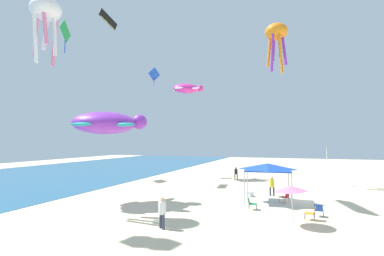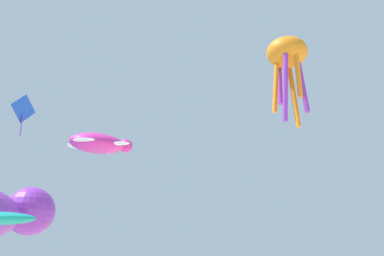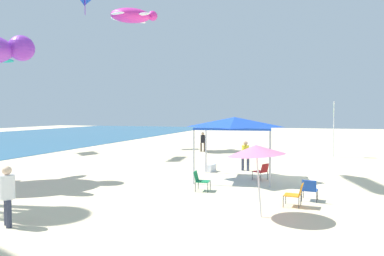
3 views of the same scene
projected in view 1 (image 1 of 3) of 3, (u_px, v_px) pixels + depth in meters
name	position (u px, v px, depth m)	size (l,w,h in m)	color
ground	(296.00, 201.00, 22.88)	(120.00, 120.00, 0.10)	beige
ocean_strip	(5.00, 181.00, 34.29)	(120.00, 29.82, 0.02)	#28668E
canopy_tent	(267.00, 167.00, 22.39)	(3.57, 3.75, 3.05)	#B7B7BC
beach_umbrella	(290.00, 189.00, 16.10)	(1.79, 1.81, 2.33)	silver
folding_chair_left_of_tent	(251.00, 203.00, 19.77)	(0.57, 0.65, 0.82)	black
folding_chair_near_cooler	(319.00, 209.00, 17.83)	(0.68, 0.60, 0.82)	black
folding_chair_right_of_tent	(285.00, 197.00, 21.96)	(0.77, 0.80, 0.82)	black
folding_chair_facing_ocean	(312.00, 212.00, 17.11)	(0.60, 0.68, 0.82)	black
cooler_box	(250.00, 194.00, 24.59)	(0.71, 0.58, 0.40)	white
banner_flag	(327.00, 163.00, 30.71)	(0.36, 0.06, 4.11)	silver
person_near_umbrella	(272.00, 185.00, 24.80)	(0.40, 0.45, 1.68)	#33384C
person_beachcomber	(236.00, 172.00, 34.70)	(0.39, 0.43, 1.63)	brown
person_kite_handler	(162.00, 210.00, 15.45)	(0.41, 0.41, 1.74)	#33384C
kite_parafoil_black	(108.00, 19.00, 35.44)	(3.09, 0.71, 1.86)	black
kite_octopus_white	(46.00, 13.00, 20.33)	(2.18, 2.18, 4.84)	white
kite_diamond_green	(65.00, 32.00, 39.21)	(3.21, 1.19, 4.83)	green
kite_turtle_purple	(106.00, 123.00, 22.46)	(6.37, 6.36, 2.07)	purple
kite_octopus_orange	(276.00, 34.00, 31.76)	(2.52, 2.52, 5.60)	orange
kite_diamond_blue	(154.00, 75.00, 40.49)	(1.79, 1.02, 2.89)	blue
kite_turtle_magenta	(187.00, 89.00, 37.80)	(4.48, 4.51, 1.59)	#E02D9E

